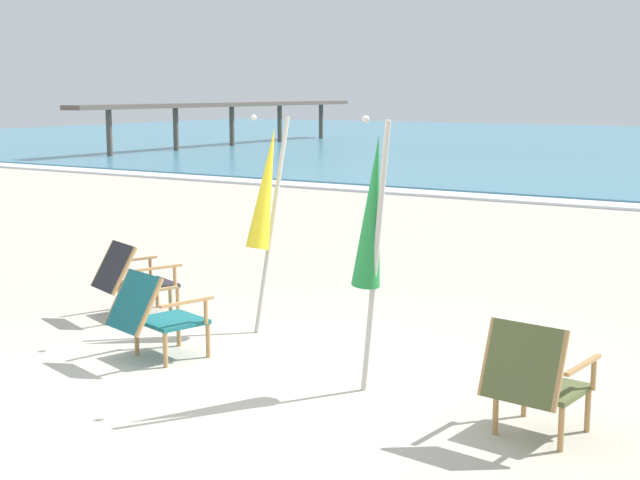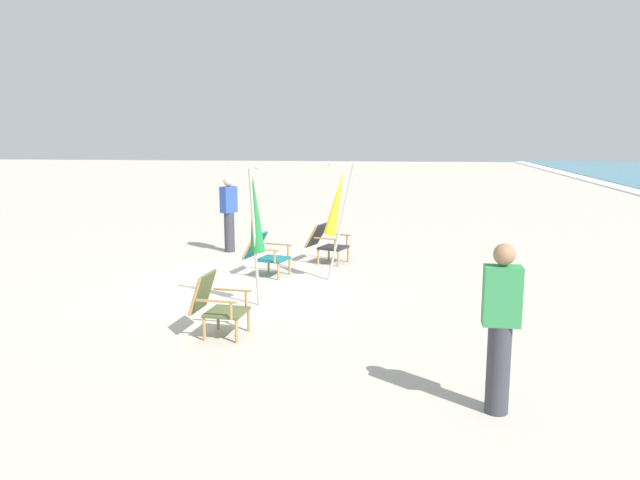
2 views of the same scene
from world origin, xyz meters
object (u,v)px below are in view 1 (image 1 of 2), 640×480
object	(u,v)px
beach_chair_front_left	(534,377)
beach_chair_back_left	(155,312)
umbrella_furled_green	(372,214)
umbrella_furled_yellow	(266,190)
beach_chair_front_right	(132,277)

from	to	relation	value
beach_chair_front_left	beach_chair_back_left	xyz separation A→B (m)	(-3.34, 0.00, -0.01)
umbrella_furled_green	umbrella_furled_yellow	world-z (taller)	umbrella_furled_green
beach_chair_front_left	umbrella_furled_yellow	distance (m)	3.50
beach_chair_front_left	umbrella_furled_yellow	size ratio (longest dim) A/B	0.39
beach_chair_front_left	umbrella_furled_yellow	world-z (taller)	umbrella_furled_yellow
beach_chair_front_right	umbrella_furled_green	distance (m)	3.42
beach_chair_front_left	umbrella_furled_green	distance (m)	1.68
umbrella_furled_green	beach_chair_back_left	bearing A→B (deg)	-172.79
beach_chair_front_left	umbrella_furled_yellow	bearing A→B (deg)	156.78
beach_chair_front_left	beach_chair_back_left	distance (m)	3.34
beach_chair_back_left	beach_chair_front_left	bearing A→B (deg)	-0.07
beach_chair_back_left	umbrella_furled_green	bearing A→B (deg)	7.21
beach_chair_front_left	beach_chair_front_right	size ratio (longest dim) A/B	0.89
umbrella_furled_green	umbrella_furled_yellow	size ratio (longest dim) A/B	1.02
beach_chair_back_left	umbrella_furled_yellow	size ratio (longest dim) A/B	0.43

